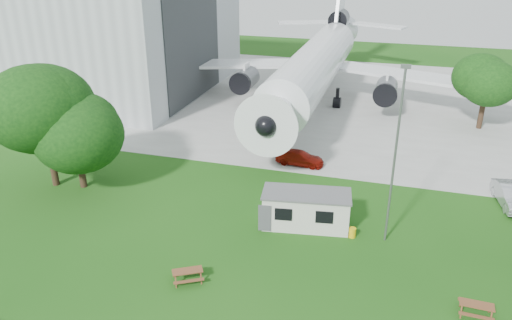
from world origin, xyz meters
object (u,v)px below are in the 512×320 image
(site_cabin, at_px, (306,209))
(picnic_east, at_px, (474,315))
(picnic_west, at_px, (188,281))
(hangar, at_px, (60,15))
(airliner, at_px, (317,62))

(site_cabin, bearing_deg, picnic_east, -31.67)
(site_cabin, distance_m, picnic_west, 10.07)
(site_cabin, bearing_deg, hangar, 144.02)
(hangar, xyz_separation_m, picnic_east, (51.32, -36.09, -9.41))
(picnic_west, height_order, picnic_east, same)
(hangar, xyz_separation_m, site_cabin, (40.58, -29.46, -8.09))
(hangar, height_order, airliner, hangar)
(picnic_east, bearing_deg, picnic_west, -171.82)
(hangar, bearing_deg, airliner, -0.22)
(hangar, height_order, site_cabin, hangar)
(airliner, distance_m, site_cabin, 29.95)
(hangar, bearing_deg, picnic_east, -35.11)
(hangar, height_order, picnic_west, hangar)
(airliner, height_order, picnic_east, airliner)
(hangar, relative_size, airliner, 0.90)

